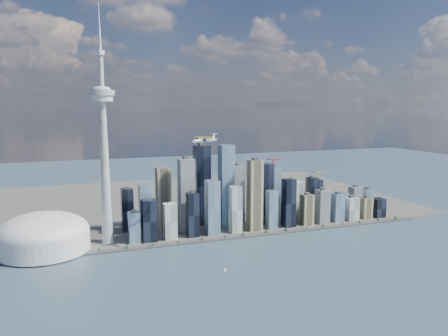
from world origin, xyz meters
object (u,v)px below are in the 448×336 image
object	(u,v)px
needle_tower	(104,145)
sailboat_east	(352,248)
sailboat_west	(225,270)
airplane	(205,140)
dome_stadium	(43,235)

from	to	relation	value
needle_tower	sailboat_east	distance (m)	617.98
sailboat_west	sailboat_east	world-z (taller)	sailboat_west
needle_tower	sailboat_west	world-z (taller)	needle_tower
airplane	sailboat_east	xyz separation A→B (m)	(323.84, -92.88, -250.20)
airplane	sailboat_west	distance (m)	276.77
needle_tower	sailboat_east	size ratio (longest dim) A/B	64.70
airplane	sailboat_west	size ratio (longest dim) A/B	6.83
airplane	sailboat_west	bearing A→B (deg)	-112.82
dome_stadium	sailboat_east	size ratio (longest dim) A/B	23.51
dome_stadium	sailboat_west	distance (m)	424.79
dome_stadium	sailboat_east	xyz separation A→B (m)	(663.61, -221.06, -36.71)
dome_stadium	sailboat_west	size ratio (longest dim) A/B	19.95
needle_tower	dome_stadium	xyz separation A→B (m)	(-140.00, -10.00, -196.40)
needle_tower	sailboat_west	xyz separation A→B (m)	(203.35, -257.47, -232.62)
needle_tower	airplane	size ratio (longest dim) A/B	8.04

